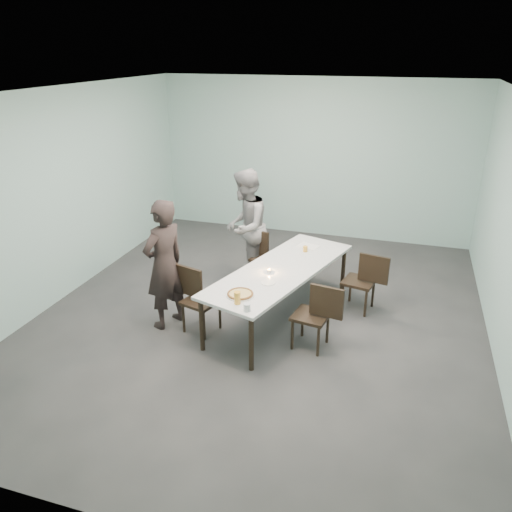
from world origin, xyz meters
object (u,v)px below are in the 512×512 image
(chair_far_left, at_px, (263,254))
(chair_near_left, at_px, (196,295))
(chair_near_right, at_px, (317,312))
(diner_near, at_px, (164,265))
(amber_tumbler, at_px, (305,249))
(side_plate, at_px, (268,283))
(pizza, at_px, (240,294))
(diner_far, at_px, (245,227))
(beer_glass, at_px, (237,298))
(table, at_px, (280,272))
(water_tumbler, at_px, (247,307))
(tealight, at_px, (269,271))
(chair_far_right, at_px, (365,278))

(chair_far_left, bearing_deg, chair_near_left, -85.00)
(chair_near_right, bearing_deg, chair_far_left, -44.20)
(diner_near, distance_m, amber_tumbler, 2.05)
(diner_near, distance_m, side_plate, 1.38)
(pizza, height_order, amber_tumbler, amber_tumbler)
(diner_far, relative_size, beer_glass, 12.00)
(table, height_order, water_tumbler, water_tumbler)
(chair_far_left, distance_m, water_tumbler, 2.29)
(beer_glass, distance_m, tealight, 0.94)
(chair_far_left, xyz_separation_m, chair_far_right, (1.62, -0.43, 0.00))
(diner_near, xyz_separation_m, pizza, (1.14, -0.30, -0.11))
(chair_near_left, height_order, tealight, chair_near_left)
(water_tumbler, bearing_deg, chair_near_right, 43.07)
(pizza, bearing_deg, table, 73.69)
(table, bearing_deg, diner_near, -156.72)
(chair_near_right, distance_m, beer_glass, 1.05)
(pizza, relative_size, water_tumbler, 3.78)
(chair_near_left, relative_size, amber_tumbler, 10.88)
(chair_far_left, height_order, amber_tumbler, chair_far_left)
(diner_near, distance_m, diner_far, 1.74)
(chair_near_left, bearing_deg, diner_far, 101.16)
(diner_far, distance_m, side_plate, 1.73)
(chair_near_right, height_order, diner_near, diner_near)
(chair_near_right, height_order, chair_far_right, same)
(tealight, bearing_deg, chair_far_left, 110.13)
(chair_far_left, xyz_separation_m, water_tumbler, (0.47, -2.22, 0.29))
(table, bearing_deg, chair_far_left, 118.45)
(amber_tumbler, bearing_deg, water_tumbler, -97.73)
(table, height_order, beer_glass, beer_glass)
(diner_near, height_order, beer_glass, diner_near)
(table, height_order, chair_far_right, chair_far_right)
(chair_far_right, xyz_separation_m, side_plate, (-1.12, -1.04, 0.25))
(chair_near_left, xyz_separation_m, diner_near, (-0.43, -0.00, 0.38))
(beer_glass, xyz_separation_m, amber_tumbler, (0.42, 1.79, -0.03))
(table, height_order, chair_far_left, chair_far_left)
(side_plate, bearing_deg, pizza, -118.28)
(side_plate, bearing_deg, beer_glass, -107.08)
(water_tumbler, bearing_deg, table, 86.78)
(tealight, distance_m, amber_tumbler, 0.90)
(diner_far, bearing_deg, beer_glass, 12.22)
(table, distance_m, diner_near, 1.54)
(amber_tumbler, bearing_deg, diner_far, 160.82)
(chair_near_right, bearing_deg, diner_near, 10.00)
(table, height_order, diner_near, diner_near)
(chair_near_right, xyz_separation_m, side_plate, (-0.66, 0.11, 0.25))
(diner_near, relative_size, water_tumbler, 19.50)
(chair_far_right, bearing_deg, chair_near_left, 41.56)
(chair_far_left, bearing_deg, chair_near_right, -33.29)
(chair_far_right, xyz_separation_m, beer_glass, (-1.31, -1.66, 0.32))
(beer_glass, bearing_deg, tealight, 82.87)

